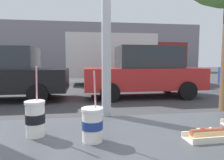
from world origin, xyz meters
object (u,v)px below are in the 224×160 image
at_px(parked_car_red, 144,72).
at_px(box_truck, 123,57).
at_px(soda_cup_right, 92,124).
at_px(hotdog_tray_near, 216,134).
at_px(parked_car_black, 0,74).
at_px(soda_cup_left, 35,118).

distance_m(parked_car_red, box_truck, 4.41).
relative_size(soda_cup_right, hotdog_tray_near, 1.09).
distance_m(hotdog_tray_near, parked_car_red, 6.70).
xyz_separation_m(parked_car_red, box_truck, (0.10, 4.37, 0.62)).
bearing_deg(soda_cup_right, parked_car_red, 70.78).
distance_m(hotdog_tray_near, parked_car_black, 7.28).
distance_m(soda_cup_left, soda_cup_right, 0.27).
distance_m(soda_cup_right, parked_car_red, 6.80).
bearing_deg(box_truck, parked_car_black, -139.48).
relative_size(hotdog_tray_near, parked_car_black, 0.06).
bearing_deg(parked_car_black, soda_cup_right, -66.67).
distance_m(soda_cup_left, hotdog_tray_near, 0.81).
height_order(hotdog_tray_near, box_truck, box_truck).
relative_size(soda_cup_left, parked_car_black, 0.07).
bearing_deg(hotdog_tray_near, parked_car_black, 117.05).
relative_size(parked_car_black, parked_car_red, 1.03).
xyz_separation_m(soda_cup_left, hotdog_tray_near, (0.79, -0.16, -0.06)).
bearing_deg(parked_car_red, soda_cup_left, -111.53).
distance_m(parked_car_black, box_truck, 6.75).
bearing_deg(soda_cup_left, parked_car_red, 68.47).
xyz_separation_m(soda_cup_left, box_truck, (2.59, 10.69, 0.46)).
xyz_separation_m(soda_cup_left, parked_car_red, (2.49, 6.32, -0.16)).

